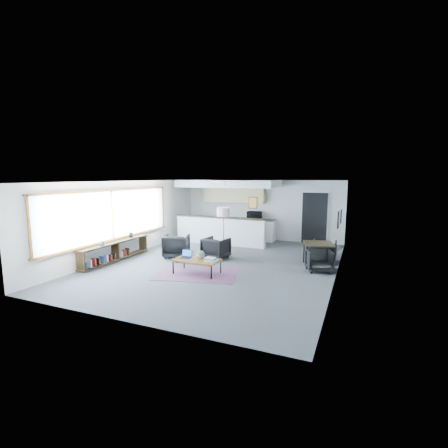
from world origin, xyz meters
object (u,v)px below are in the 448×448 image
at_px(armchair_right, 216,247).
at_px(dining_table, 318,245).
at_px(coffee_table, 197,260).
at_px(dining_chair_far, 324,252).
at_px(floor_lamp, 224,214).
at_px(microwave, 254,214).
at_px(book_stack, 211,259).
at_px(dining_chair_near, 319,261).
at_px(ceramic_pot, 201,255).
at_px(armchair_left, 176,245).
at_px(laptop, 186,255).

xyz_separation_m(armchair_right, dining_table, (3.29, 0.38, 0.27)).
bearing_deg(coffee_table, dining_chair_far, 42.53).
distance_m(armchair_right, dining_table, 3.32).
bearing_deg(floor_lamp, armchair_right, -86.22).
distance_m(coffee_table, microwave, 5.43).
distance_m(book_stack, dining_chair_near, 3.18).
relative_size(floor_lamp, dining_chair_near, 2.77).
relative_size(ceramic_pot, dining_table, 0.23).
distance_m(armchair_left, dining_chair_near, 4.74).
distance_m(book_stack, armchair_left, 2.49).
bearing_deg(dining_table, microwave, 133.98).
bearing_deg(ceramic_pot, microwave, 91.36).
bearing_deg(dining_chair_far, book_stack, 45.09).
bearing_deg(armchair_right, armchair_left, 20.70).
bearing_deg(floor_lamp, ceramic_pot, -81.70).
bearing_deg(armchair_left, ceramic_pot, 119.28).
bearing_deg(armchair_right, book_stack, 117.56).
height_order(book_stack, dining_table, dining_table).
height_order(armchair_left, armchair_right, armchair_left).
bearing_deg(microwave, coffee_table, -91.64).
height_order(armchair_right, microwave, microwave).
distance_m(book_stack, floor_lamp, 2.84).
bearing_deg(armchair_right, dining_chair_near, -175.54).
relative_size(armchair_left, dining_table, 0.80).
height_order(book_stack, dining_chair_near, dining_chair_near).
height_order(armchair_left, dining_chair_far, armchair_left).
bearing_deg(coffee_table, dining_chair_near, 27.84).
bearing_deg(dining_table, ceramic_pot, -144.46).
height_order(armchair_left, floor_lamp, floor_lamp).
relative_size(armchair_left, microwave, 1.45).
relative_size(armchair_left, dining_chair_far, 1.30).
bearing_deg(armchair_right, laptop, 92.14).
bearing_deg(armchair_left, floor_lamp, -159.69).
relative_size(armchair_left, floor_lamp, 0.51).
distance_m(laptop, armchair_left, 1.84).
distance_m(dining_chair_near, microwave, 5.01).
height_order(coffee_table, microwave, microwave).
bearing_deg(book_stack, dining_chair_far, 46.04).
bearing_deg(laptop, microwave, 81.13).
relative_size(book_stack, dining_chair_near, 0.53).
xyz_separation_m(dining_chair_near, dining_chair_far, (0.00, 1.21, 0.03)).
height_order(armchair_left, microwave, microwave).
bearing_deg(dining_table, coffee_table, -144.69).
bearing_deg(armchair_left, microwave, -131.63).
relative_size(armchair_left, dining_chair_near, 1.42).
bearing_deg(dining_chair_far, floor_lamp, 3.27).
xyz_separation_m(ceramic_pot, floor_lamp, (-0.37, 2.53, 0.90)).
distance_m(dining_table, microwave, 4.49).
height_order(ceramic_pot, armchair_left, armchair_left).
bearing_deg(ceramic_pot, floor_lamp, 98.30).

